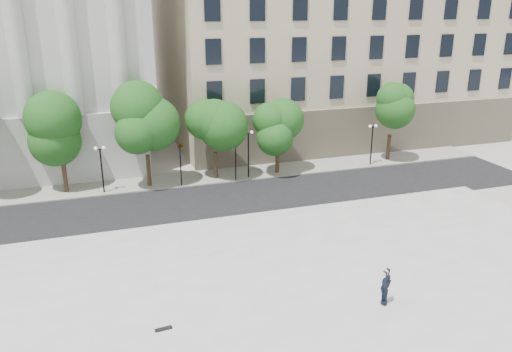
% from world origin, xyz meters
% --- Properties ---
extents(ground, '(160.00, 160.00, 0.00)m').
position_xyz_m(ground, '(0.00, 0.00, 0.00)').
color(ground, beige).
rests_on(ground, ground).
extents(plaza, '(44.00, 22.00, 0.45)m').
position_xyz_m(plaza, '(0.00, 3.00, 0.23)').
color(plaza, silver).
rests_on(plaza, ground).
extents(street, '(60.00, 8.00, 0.02)m').
position_xyz_m(street, '(0.00, 18.00, 0.01)').
color(street, black).
rests_on(street, ground).
extents(far_sidewalk, '(60.00, 4.00, 0.12)m').
position_xyz_m(far_sidewalk, '(0.00, 24.00, 0.06)').
color(far_sidewalk, '#AFADA2').
rests_on(far_sidewalk, ground).
extents(building_east, '(36.00, 26.15, 23.00)m').
position_xyz_m(building_east, '(20.00, 38.91, 11.14)').
color(building_east, beige).
rests_on(building_east, ground).
extents(traffic_light_west, '(1.08, 1.80, 4.23)m').
position_xyz_m(traffic_light_west, '(0.11, 22.30, 3.73)').
color(traffic_light_west, black).
rests_on(traffic_light_west, ground).
extents(traffic_light_east, '(0.57, 1.59, 4.13)m').
position_xyz_m(traffic_light_east, '(4.85, 22.30, 3.61)').
color(traffic_light_east, black).
rests_on(traffic_light_east, ground).
extents(person_lying, '(1.61, 2.00, 0.52)m').
position_xyz_m(person_lying, '(6.46, 1.05, 0.71)').
color(person_lying, black).
rests_on(person_lying, plaza).
extents(skateboard, '(0.80, 0.27, 0.08)m').
position_xyz_m(skateboard, '(-4.17, 2.35, 0.49)').
color(skateboard, black).
rests_on(skateboard, plaza).
extents(street_trees, '(44.54, 4.66, 7.81)m').
position_xyz_m(street_trees, '(-3.41, 23.56, 5.03)').
color(street_trees, '#382619').
rests_on(street_trees, ground).
extents(lamp_posts, '(36.17, 0.28, 4.31)m').
position_xyz_m(lamp_posts, '(0.39, 22.60, 2.83)').
color(lamp_posts, black).
rests_on(lamp_posts, ground).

